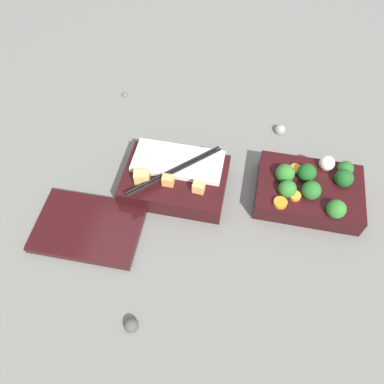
# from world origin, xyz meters

# --- Properties ---
(ground_plane) EXTENTS (3.00, 3.00, 0.00)m
(ground_plane) POSITION_xyz_m (0.00, 0.00, 0.00)
(ground_plane) COLOR slate
(bento_tray_vegetable) EXTENTS (0.21, 0.15, 0.08)m
(bento_tray_vegetable) POSITION_xyz_m (-0.14, -0.01, 0.03)
(bento_tray_vegetable) COLOR black
(bento_tray_vegetable) RESTS_ON ground_plane
(bento_tray_rice) EXTENTS (0.21, 0.16, 0.08)m
(bento_tray_rice) POSITION_xyz_m (0.14, 0.01, 0.03)
(bento_tray_rice) COLOR black
(bento_tray_rice) RESTS_ON ground_plane
(bento_lid) EXTENTS (0.21, 0.15, 0.01)m
(bento_lid) POSITION_xyz_m (0.29, 0.15, 0.01)
(bento_lid) COLOR black
(bento_lid) RESTS_ON ground_plane
(pebble_0) EXTENTS (0.03, 0.03, 0.03)m
(pebble_0) POSITION_xyz_m (-0.07, -0.19, 0.01)
(pebble_0) COLOR gray
(pebble_0) RESTS_ON ground_plane
(pebble_1) EXTENTS (0.03, 0.03, 0.03)m
(pebble_1) POSITION_xyz_m (0.15, 0.31, 0.01)
(pebble_1) COLOR #474442
(pebble_1) RESTS_ON ground_plane
(pebble_2) EXTENTS (0.02, 0.02, 0.02)m
(pebble_2) POSITION_xyz_m (0.33, -0.24, 0.00)
(pebble_2) COLOR #595651
(pebble_2) RESTS_ON ground_plane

